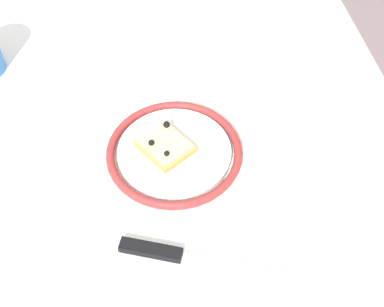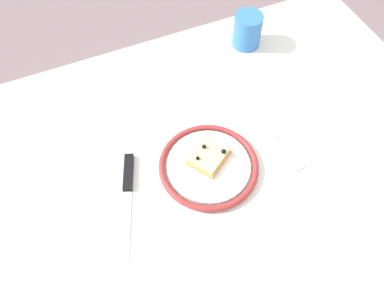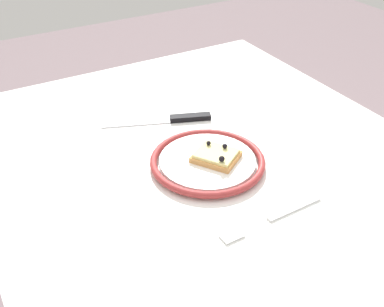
{
  "view_description": "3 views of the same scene",
  "coord_description": "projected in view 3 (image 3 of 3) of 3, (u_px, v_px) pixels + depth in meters",
  "views": [
    {
      "loc": [
        0.58,
        -0.04,
        1.41
      ],
      "look_at": [
        0.06,
        0.04,
        0.75
      ],
      "focal_mm": 49.29,
      "sensor_mm": 36.0,
      "label": 1
    },
    {
      "loc": [
        0.25,
        0.39,
        1.47
      ],
      "look_at": [
        0.08,
        -0.01,
        0.77
      ],
      "focal_mm": 35.83,
      "sensor_mm": 36.0,
      "label": 2
    },
    {
      "loc": [
        -0.58,
        0.41,
        1.27
      ],
      "look_at": [
        0.07,
        0.04,
        0.76
      ],
      "focal_mm": 44.54,
      "sensor_mm": 36.0,
      "label": 3
    }
  ],
  "objects": [
    {
      "name": "dining_table",
      "position": [
        227.0,
        210.0,
        0.92
      ],
      "size": [
        1.12,
        0.84,
        0.74
      ],
      "color": "white",
      "rests_on": "ground_plane"
    },
    {
      "name": "fork",
      "position": [
        272.0,
        218.0,
        0.78
      ],
      "size": [
        0.02,
        0.2,
        0.0
      ],
      "color": "silver",
      "rests_on": "dining_table"
    },
    {
      "name": "knife",
      "position": [
        176.0,
        119.0,
        1.05
      ],
      "size": [
        0.1,
        0.23,
        0.01
      ],
      "color": "silver",
      "rests_on": "dining_table"
    },
    {
      "name": "plate",
      "position": [
        208.0,
        161.0,
        0.9
      ],
      "size": [
        0.22,
        0.22,
        0.02
      ],
      "color": "white",
      "rests_on": "dining_table"
    },
    {
      "name": "pizza_slice_near",
      "position": [
        214.0,
        156.0,
        0.9
      ],
      "size": [
        0.1,
        0.1,
        0.03
      ],
      "color": "tan",
      "rests_on": "plate"
    }
  ]
}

